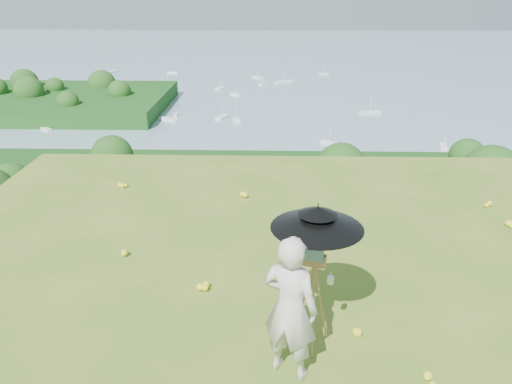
{
  "coord_description": "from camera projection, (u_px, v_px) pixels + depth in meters",
  "views": [
    {
      "loc": [
        -0.55,
        -6.34,
        4.48
      ],
      "look_at": [
        -0.76,
        1.56,
        1.17
      ],
      "focal_mm": 35.0,
      "sensor_mm": 36.0,
      "label": 1
    }
  ],
  "objects": [
    {
      "name": "painter",
      "position": [
        290.0,
        308.0,
        5.88
      ],
      "size": [
        0.82,
        0.71,
        1.89
      ],
      "primitive_type": "imported",
      "rotation": [
        0.0,
        0.0,
        2.68
      ],
      "color": "beige",
      "rests_on": "ground"
    },
    {
      "name": "sun_umbrella",
      "position": [
        317.0,
        234.0,
        6.11
      ],
      "size": [
        1.36,
        1.36,
        0.82
      ],
      "primitive_type": null,
      "rotation": [
        0.0,
        0.0,
        -0.22
      ],
      "color": "black",
      "rests_on": "field_easel"
    },
    {
      "name": "forest_slope",
      "position": [
        272.0,
        337.0,
        51.04
      ],
      "size": [
        140.0,
        56.0,
        22.0
      ],
      "primitive_type": "cube",
      "color": "#113B10",
      "rests_on": "bay_water"
    },
    {
      "name": "shoreline_tier",
      "position": [
        271.0,
        225.0,
        90.62
      ],
      "size": [
        170.0,
        28.0,
        8.0
      ],
      "primitive_type": "cube",
      "color": "#6B6555",
      "rests_on": "bay_water"
    },
    {
      "name": "field_easel",
      "position": [
        313.0,
        297.0,
        6.43
      ],
      "size": [
        0.73,
        0.73,
        1.5
      ],
      "primitive_type": null,
      "rotation": [
        0.0,
        0.0,
        -0.34
      ],
      "color": "olive",
      "rests_on": "ground"
    },
    {
      "name": "moored_boats",
      "position": [
        234.0,
        105.0,
        169.32
      ],
      "size": [
        140.0,
        140.0,
        0.7
      ],
      "primitive_type": null,
      "color": "white",
      "rests_on": "bay_water"
    },
    {
      "name": "bay_water",
      "position": [
        271.0,
        69.0,
        241.98
      ],
      "size": [
        700.0,
        700.0,
        0.0
      ],
      "primitive_type": "plane",
      "color": "#738DA4",
      "rests_on": "ground"
    },
    {
      "name": "slope_trees",
      "position": [
        274.0,
        214.0,
        45.63
      ],
      "size": [
        110.0,
        50.0,
        6.0
      ],
      "primitive_type": null,
      "color": "#204B16",
      "rests_on": "forest_slope"
    },
    {
      "name": "ground",
      "position": [
        303.0,
        303.0,
        7.56
      ],
      "size": [
        14.0,
        14.0,
        0.0
      ],
      "primitive_type": "plane",
      "color": "#457120",
      "rests_on": "ground"
    },
    {
      "name": "harbor_town",
      "position": [
        272.0,
        192.0,
        88.11
      ],
      "size": [
        110.0,
        22.0,
        5.0
      ],
      "primitive_type": null,
      "color": "silver",
      "rests_on": "shoreline_tier"
    },
    {
      "name": "painter_cap",
      "position": [
        292.0,
        241.0,
        5.54
      ],
      "size": [
        0.25,
        0.27,
        0.1
      ],
      "primitive_type": null,
      "rotation": [
        0.0,
        0.0,
        -0.43
      ],
      "color": "#BC6770",
      "rests_on": "painter"
    },
    {
      "name": "wildflowers",
      "position": [
        303.0,
        290.0,
        7.77
      ],
      "size": [
        10.0,
        10.5,
        0.12
      ],
      "primitive_type": null,
      "color": "yellow",
      "rests_on": "ground"
    },
    {
      "name": "peninsula",
      "position": [
        43.0,
        94.0,
        163.57
      ],
      "size": [
        90.0,
        60.0,
        12.0
      ],
      "primitive_type": null,
      "color": "#113B10",
      "rests_on": "bay_water"
    }
  ]
}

